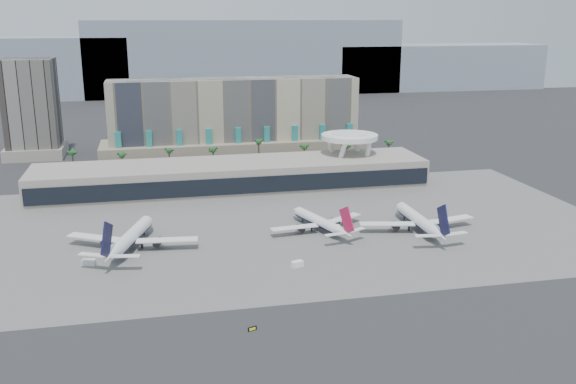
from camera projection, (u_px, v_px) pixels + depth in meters
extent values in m
plane|color=#232326|center=(285.00, 289.00, 178.23)|extent=(900.00, 900.00, 0.00)
cube|color=#5B5B59|center=(253.00, 228.00, 230.05)|extent=(260.00, 130.00, 0.06)
cube|color=gray|center=(245.00, 57.00, 624.14)|extent=(300.00, 60.00, 70.00)
cube|color=gray|center=(435.00, 67.00, 668.52)|extent=(220.00, 60.00, 45.00)
cube|color=tan|center=(235.00, 118.00, 339.62)|extent=(130.00, 22.00, 42.00)
cube|color=#9D9176|center=(236.00, 149.00, 341.97)|extent=(140.00, 30.00, 10.00)
cube|color=#247C78|center=(119.00, 150.00, 319.16)|extent=(3.00, 2.00, 18.00)
cube|color=#247C78|center=(150.00, 149.00, 322.24)|extent=(3.00, 2.00, 18.00)
cube|color=#247C78|center=(180.00, 147.00, 325.32)|extent=(3.00, 2.00, 18.00)
cube|color=#247C78|center=(209.00, 146.00, 328.41)|extent=(3.00, 2.00, 18.00)
cube|color=#247C78|center=(238.00, 145.00, 331.49)|extent=(3.00, 2.00, 18.00)
cube|color=#247C78|center=(267.00, 144.00, 334.57)|extent=(3.00, 2.00, 18.00)
cube|color=#247C78|center=(295.00, 143.00, 337.65)|extent=(3.00, 2.00, 18.00)
cube|color=#247C78|center=(322.00, 141.00, 340.73)|extent=(3.00, 2.00, 18.00)
cube|color=#247C78|center=(349.00, 140.00, 343.81)|extent=(3.00, 2.00, 18.00)
cube|color=black|center=(32.00, 108.00, 340.28)|extent=(26.00, 26.00, 52.00)
cube|color=#A89E93|center=(36.00, 151.00, 346.37)|extent=(30.00, 30.00, 6.00)
cube|color=#A89E93|center=(233.00, 176.00, 280.29)|extent=(170.00, 32.00, 12.00)
cube|color=black|center=(238.00, 186.00, 265.16)|extent=(168.00, 0.60, 7.00)
cube|color=black|center=(232.00, 159.00, 278.37)|extent=(170.00, 12.00, 2.50)
cylinder|color=white|center=(358.00, 153.00, 303.22)|extent=(6.98, 6.99, 21.89)
cylinder|color=white|center=(332.00, 154.00, 300.60)|extent=(6.98, 6.99, 21.89)
cylinder|color=white|center=(340.00, 159.00, 288.61)|extent=(6.98, 6.99, 21.89)
cylinder|color=white|center=(367.00, 158.00, 291.23)|extent=(6.98, 6.99, 21.89)
cylinder|color=white|center=(350.00, 137.00, 293.53)|extent=(26.00, 26.00, 2.20)
cylinder|color=white|center=(350.00, 134.00, 293.19)|extent=(16.00, 16.00, 1.20)
cylinder|color=brown|center=(74.00, 166.00, 298.89)|extent=(0.70, 0.70, 12.00)
sphere|color=#1F4F24|center=(73.00, 154.00, 297.38)|extent=(2.80, 2.80, 2.80)
cylinder|color=brown|center=(122.00, 163.00, 303.41)|extent=(0.70, 0.70, 12.00)
sphere|color=#1F4F24|center=(121.00, 152.00, 301.90)|extent=(2.80, 2.80, 2.80)
cylinder|color=brown|center=(169.00, 161.00, 307.93)|extent=(0.70, 0.70, 12.00)
sphere|color=#1F4F24|center=(169.00, 150.00, 306.42)|extent=(2.80, 2.80, 2.80)
cylinder|color=brown|center=(213.00, 159.00, 312.24)|extent=(0.70, 0.70, 12.00)
sphere|color=#1F4F24|center=(213.00, 148.00, 310.73)|extent=(2.80, 2.80, 2.80)
cylinder|color=brown|center=(260.00, 157.00, 316.96)|extent=(0.70, 0.70, 12.00)
sphere|color=#1F4F24|center=(259.00, 146.00, 315.45)|extent=(2.80, 2.80, 2.80)
cylinder|color=brown|center=(303.00, 155.00, 321.48)|extent=(0.70, 0.70, 12.00)
sphere|color=#1F4F24|center=(303.00, 144.00, 319.97)|extent=(2.80, 2.80, 2.80)
cylinder|color=brown|center=(345.00, 153.00, 326.00)|extent=(0.70, 0.70, 12.00)
sphere|color=#1F4F24|center=(345.00, 142.00, 324.49)|extent=(2.80, 2.80, 2.80)
cylinder|color=brown|center=(387.00, 151.00, 330.72)|extent=(0.70, 0.70, 12.00)
sphere|color=#1F4F24|center=(388.00, 140.00, 329.22)|extent=(2.80, 2.80, 2.80)
cylinder|color=white|center=(132.00, 236.00, 209.75)|extent=(13.51, 29.69, 4.37)
cylinder|color=black|center=(132.00, 236.00, 209.79)|extent=(13.24, 29.10, 4.29)
cone|color=white|center=(149.00, 220.00, 226.15)|extent=(5.70, 6.04, 4.37)
cone|color=white|center=(110.00, 256.00, 191.16)|extent=(7.24, 10.71, 4.37)
cube|color=white|center=(96.00, 237.00, 210.08)|extent=(19.20, 13.70, 0.38)
cube|color=white|center=(167.00, 240.00, 207.66)|extent=(20.04, 6.50, 0.38)
cylinder|color=black|center=(106.00, 240.00, 210.56)|extent=(3.66, 4.91, 2.41)
cylinder|color=black|center=(158.00, 242.00, 208.81)|extent=(3.66, 4.91, 2.41)
cube|color=black|center=(107.00, 240.00, 188.08)|extent=(3.63, 9.60, 11.51)
cube|color=white|center=(93.00, 255.00, 190.46)|extent=(8.91, 6.03, 0.27)
cube|color=white|center=(125.00, 256.00, 189.47)|extent=(9.04, 3.93, 0.27)
cylinder|color=black|center=(144.00, 233.00, 221.71)|extent=(0.55, 0.55, 1.75)
cylinder|color=black|center=(121.00, 245.00, 209.86)|extent=(0.77, 0.77, 1.75)
cylinder|color=black|center=(142.00, 246.00, 209.16)|extent=(0.77, 0.77, 1.75)
cylinder|color=white|center=(317.00, 221.00, 227.24)|extent=(11.44, 24.99, 3.68)
cylinder|color=black|center=(317.00, 221.00, 227.28)|extent=(11.22, 24.49, 3.61)
cone|color=white|center=(296.00, 210.00, 239.17)|extent=(4.80, 5.10, 3.68)
cone|color=white|center=(344.00, 233.00, 213.71)|extent=(6.12, 9.03, 3.68)
cube|color=white|center=(294.00, 227.00, 221.63)|extent=(16.88, 5.52, 0.32)
cube|color=white|center=(342.00, 218.00, 231.62)|extent=(16.15, 11.57, 0.32)
cylinder|color=black|center=(300.00, 228.00, 223.62)|extent=(3.09, 4.13, 2.03)
cylinder|color=black|center=(335.00, 222.00, 230.88)|extent=(3.09, 4.13, 2.03)
cube|color=#B4143E|center=(347.00, 220.00, 211.30)|extent=(3.08, 8.08, 9.69)
cube|color=white|center=(335.00, 234.00, 210.78)|extent=(7.61, 3.33, 0.23)
cube|color=white|center=(356.00, 230.00, 214.87)|extent=(7.50, 5.09, 0.23)
cylinder|color=black|center=(303.00, 220.00, 236.04)|extent=(0.46, 0.46, 1.47)
cylinder|color=black|center=(312.00, 230.00, 225.71)|extent=(0.64, 0.64, 1.47)
cylinder|color=black|center=(325.00, 227.00, 228.61)|extent=(0.64, 0.64, 1.47)
cylinder|color=white|center=(417.00, 219.00, 227.34)|extent=(4.29, 28.91, 4.24)
cylinder|color=black|center=(417.00, 219.00, 227.38)|extent=(4.20, 28.33, 4.15)
cone|color=white|center=(399.00, 206.00, 242.95)|extent=(4.25, 4.77, 4.24)
cone|color=white|center=(440.00, 235.00, 209.66)|extent=(4.25, 9.54, 4.24)
cube|color=white|center=(387.00, 224.00, 224.10)|extent=(19.53, 8.08, 0.37)
cube|color=white|center=(449.00, 219.00, 228.93)|extent=(19.53, 8.14, 0.37)
cylinder|color=black|center=(395.00, 226.00, 225.54)|extent=(2.34, 4.24, 2.33)
cylinder|color=black|center=(439.00, 222.00, 229.05)|extent=(2.34, 4.24, 2.33)
cube|color=black|center=(443.00, 221.00, 206.70)|extent=(0.55, 9.62, 11.15)
cube|color=white|center=(428.00, 236.00, 207.53)|extent=(8.71, 3.47, 0.26)
cube|color=white|center=(455.00, 234.00, 209.51)|extent=(8.72, 3.50, 0.26)
cylinder|color=black|center=(404.00, 218.00, 238.74)|extent=(0.53, 0.53, 1.69)
cylinder|color=black|center=(409.00, 229.00, 226.43)|extent=(0.74, 0.74, 1.69)
cylinder|color=black|center=(427.00, 227.00, 227.83)|extent=(0.74, 0.74, 1.69)
cube|color=silver|center=(89.00, 262.00, 194.85)|extent=(4.43, 3.02, 1.98)
cube|color=white|center=(297.00, 264.00, 193.93)|extent=(3.97, 3.08, 1.80)
cube|color=black|center=(252.00, 329.00, 154.55)|extent=(2.26, 1.01, 1.04)
cube|color=#C5CB17|center=(252.00, 329.00, 154.38)|extent=(1.59, 0.57, 0.62)
cylinder|color=black|center=(249.00, 330.00, 154.44)|extent=(0.12, 0.12, 0.62)
cylinder|color=black|center=(256.00, 329.00, 154.78)|extent=(0.12, 0.12, 0.62)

